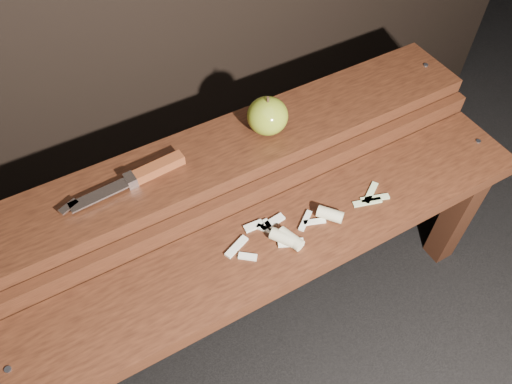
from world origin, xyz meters
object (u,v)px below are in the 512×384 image
bench_rear_tier (234,171)px  knife (144,174)px  apple (267,116)px  bench_front_tier (283,257)px

bench_rear_tier → knife: bearing=177.9°
apple → bench_rear_tier: bearing=-177.3°
bench_rear_tier → bench_front_tier: bearing=-90.0°
bench_front_tier → bench_rear_tier: bench_rear_tier is taller
bench_rear_tier → apple: 0.16m
bench_front_tier → bench_rear_tier: 0.23m
bench_rear_tier → apple: apple is taller
apple → knife: size_ratio=0.35×
bench_rear_tier → knife: (-0.20, 0.01, 0.10)m
bench_front_tier → knife: knife is taller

